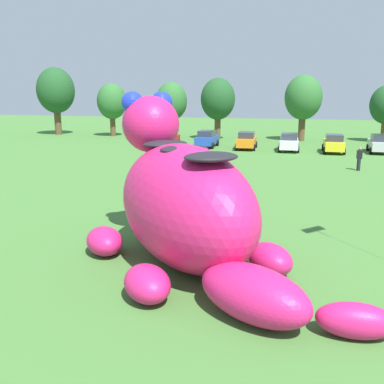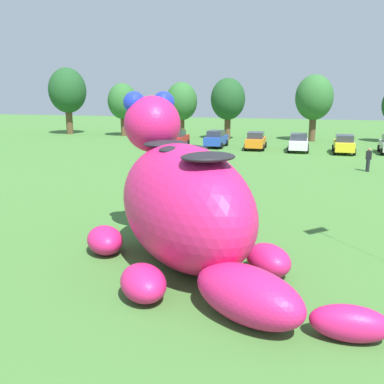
# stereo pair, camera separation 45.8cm
# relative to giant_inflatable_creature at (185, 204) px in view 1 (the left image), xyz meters

# --- Properties ---
(ground_plane) EXTENTS (160.00, 160.00, 0.00)m
(ground_plane) POSITION_rel_giant_inflatable_creature_xyz_m (-0.32, 0.39, -2.05)
(ground_plane) COLOR #427533
(giant_inflatable_creature) EXTENTS (9.86, 8.59, 5.62)m
(giant_inflatable_creature) POSITION_rel_giant_inflatable_creature_xyz_m (0.00, 0.00, 0.00)
(giant_inflatable_creature) COLOR #E01E6B
(giant_inflatable_creature) RESTS_ON ground
(car_red) EXTENTS (2.10, 4.18, 1.72)m
(car_red) POSITION_rel_giant_inflatable_creature_xyz_m (-9.57, 29.46, -1.19)
(car_red) COLOR red
(car_red) RESTS_ON ground
(car_blue) EXTENTS (2.00, 4.13, 1.72)m
(car_blue) POSITION_rel_giant_inflatable_creature_xyz_m (-5.64, 30.36, -1.19)
(car_blue) COLOR #2347B7
(car_blue) RESTS_ON ground
(car_orange) EXTENTS (2.02, 4.14, 1.72)m
(car_orange) POSITION_rel_giant_inflatable_creature_xyz_m (-1.49, 29.83, -1.19)
(car_orange) COLOR orange
(car_orange) RESTS_ON ground
(car_white) EXTENTS (2.00, 4.13, 1.72)m
(car_white) POSITION_rel_giant_inflatable_creature_xyz_m (2.66, 29.32, -1.19)
(car_white) COLOR white
(car_white) RESTS_ON ground
(car_yellow) EXTENTS (1.95, 4.10, 1.72)m
(car_yellow) POSITION_rel_giant_inflatable_creature_xyz_m (6.76, 29.10, -1.19)
(car_yellow) COLOR yellow
(car_yellow) RESTS_ON ground
(car_silver) EXTENTS (2.05, 4.16, 1.72)m
(car_silver) POSITION_rel_giant_inflatable_creature_xyz_m (10.92, 30.01, -1.19)
(car_silver) COLOR #B7BABF
(car_silver) RESTS_ON ground
(tree_far_left) EXTENTS (4.89, 4.89, 8.68)m
(tree_far_left) POSITION_rel_giant_inflatable_creature_xyz_m (-27.70, 38.83, 3.63)
(tree_far_left) COLOR brown
(tree_far_left) RESTS_ON ground
(tree_left) EXTENTS (3.75, 3.75, 6.65)m
(tree_left) POSITION_rel_giant_inflatable_creature_xyz_m (-19.70, 38.55, 2.30)
(tree_left) COLOR brown
(tree_left) RESTS_ON ground
(tree_mid_left) EXTENTS (3.79, 3.79, 6.73)m
(tree_mid_left) POSITION_rel_giant_inflatable_creature_xyz_m (-11.64, 37.95, 2.35)
(tree_mid_left) COLOR brown
(tree_mid_left) RESTS_ON ground
(tree_centre_left) EXTENTS (4.04, 4.04, 7.17)m
(tree_centre_left) POSITION_rel_giant_inflatable_creature_xyz_m (-5.93, 37.90, 2.63)
(tree_centre_left) COLOR brown
(tree_centre_left) RESTS_ON ground
(tree_centre) EXTENTS (4.22, 4.22, 7.49)m
(tree_centre) POSITION_rel_giant_inflatable_creature_xyz_m (3.84, 38.63, 2.84)
(tree_centre) COLOR brown
(tree_centre) RESTS_ON ground
(spectator_near_inflatable) EXTENTS (0.38, 0.26, 1.71)m
(spectator_near_inflatable) POSITION_rel_giant_inflatable_creature_xyz_m (7.84, 19.69, -1.20)
(spectator_near_inflatable) COLOR black
(spectator_near_inflatable) RESTS_ON ground
(spectator_by_cars) EXTENTS (0.38, 0.26, 1.71)m
(spectator_by_cars) POSITION_rel_giant_inflatable_creature_xyz_m (-5.42, 15.21, -1.20)
(spectator_by_cars) COLOR #2D334C
(spectator_by_cars) RESTS_ON ground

